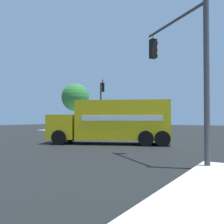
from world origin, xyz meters
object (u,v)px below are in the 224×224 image
at_px(traffic_light_secondary, 184,61).
at_px(pedestrian_crossing, 100,123).
at_px(pickup_tan, 142,128).
at_px(traffic_light_primary, 101,99).
at_px(pedestrian_near_corner, 66,123).
at_px(delivery_truck, 114,122).
at_px(shade_tree_near, 75,97).

relative_size(traffic_light_secondary, pedestrian_crossing, 3.53).
bearing_deg(pickup_tan, pedestrian_crossing, -121.68).
bearing_deg(traffic_light_primary, pedestrian_near_corner, -112.20).
distance_m(delivery_truck, pedestrian_crossing, 21.38).
height_order(delivery_truck, traffic_light_secondary, traffic_light_secondary).
bearing_deg(pickup_tan, delivery_truck, 15.26).
bearing_deg(pedestrian_crossing, shade_tree_near, -38.29).
xyz_separation_m(delivery_truck, shade_tree_near, (-14.03, -15.25, 3.35)).
distance_m(traffic_light_primary, pickup_tan, 5.68).
xyz_separation_m(traffic_light_primary, traffic_light_secondary, (14.09, 13.58, 0.10)).
relative_size(pedestrian_crossing, shade_tree_near, 0.25).
xyz_separation_m(delivery_truck, traffic_light_primary, (-9.04, -7.18, 2.46)).
xyz_separation_m(traffic_light_secondary, pedestrian_crossing, (-22.15, -19.23, -3.01)).
bearing_deg(traffic_light_primary, traffic_light_secondary, 43.95).
height_order(traffic_light_secondary, pedestrian_crossing, traffic_light_secondary).
height_order(traffic_light_primary, shade_tree_near, shade_tree_near).
relative_size(pickup_tan, shade_tree_near, 0.78).
relative_size(delivery_truck, pedestrian_near_corner, 5.29).
bearing_deg(pedestrian_near_corner, shade_tree_near, 161.09).
bearing_deg(pedestrian_near_corner, delivery_truck, 51.49).
relative_size(traffic_light_primary, shade_tree_near, 0.87).
bearing_deg(pedestrian_crossing, pedestrian_near_corner, -32.76).
bearing_deg(pedestrian_near_corner, traffic_light_primary, 67.80).
height_order(delivery_truck, pedestrian_near_corner, delivery_truck).
xyz_separation_m(traffic_light_primary, pedestrian_near_corner, (-3.50, -8.58, -2.96)).
bearing_deg(delivery_truck, shade_tree_near, -132.62).
bearing_deg(pedestrian_crossing, traffic_light_secondary, 40.96).
bearing_deg(pickup_tan, traffic_light_primary, -64.25).
xyz_separation_m(traffic_light_secondary, pedestrian_near_corner, (-17.59, -22.16, -3.06)).
xyz_separation_m(delivery_truck, pickup_tan, (-11.05, -3.01, -0.84)).
distance_m(traffic_light_primary, traffic_light_secondary, 19.57).
bearing_deg(delivery_truck, pedestrian_crossing, -143.14).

